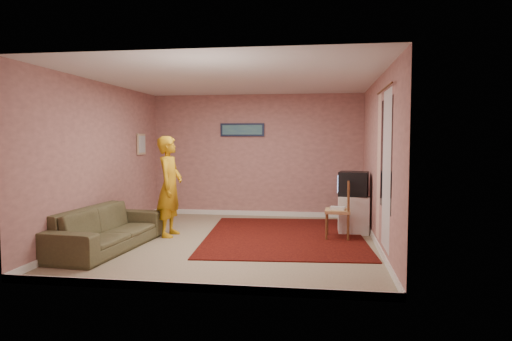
# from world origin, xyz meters

# --- Properties ---
(ground) EXTENTS (5.00, 5.00, 0.00)m
(ground) POSITION_xyz_m (0.00, 0.00, 0.00)
(ground) COLOR tan
(ground) RESTS_ON ground
(wall_back) EXTENTS (4.50, 0.02, 2.60)m
(wall_back) POSITION_xyz_m (0.00, 2.50, 1.30)
(wall_back) COLOR tan
(wall_back) RESTS_ON ground
(wall_front) EXTENTS (4.50, 0.02, 2.60)m
(wall_front) POSITION_xyz_m (0.00, -2.50, 1.30)
(wall_front) COLOR tan
(wall_front) RESTS_ON ground
(wall_left) EXTENTS (0.02, 5.00, 2.60)m
(wall_left) POSITION_xyz_m (-2.25, 0.00, 1.30)
(wall_left) COLOR tan
(wall_left) RESTS_ON ground
(wall_right) EXTENTS (0.02, 5.00, 2.60)m
(wall_right) POSITION_xyz_m (2.25, 0.00, 1.30)
(wall_right) COLOR tan
(wall_right) RESTS_ON ground
(ceiling) EXTENTS (4.50, 5.00, 0.02)m
(ceiling) POSITION_xyz_m (0.00, 0.00, 2.60)
(ceiling) COLOR silver
(ceiling) RESTS_ON wall_back
(baseboard_back) EXTENTS (4.50, 0.02, 0.10)m
(baseboard_back) POSITION_xyz_m (0.00, 2.49, 0.05)
(baseboard_back) COLOR white
(baseboard_back) RESTS_ON ground
(baseboard_front) EXTENTS (4.50, 0.02, 0.10)m
(baseboard_front) POSITION_xyz_m (0.00, -2.49, 0.05)
(baseboard_front) COLOR white
(baseboard_front) RESTS_ON ground
(baseboard_left) EXTENTS (0.02, 5.00, 0.10)m
(baseboard_left) POSITION_xyz_m (-2.24, 0.00, 0.05)
(baseboard_left) COLOR white
(baseboard_left) RESTS_ON ground
(baseboard_right) EXTENTS (0.02, 5.00, 0.10)m
(baseboard_right) POSITION_xyz_m (2.24, 0.00, 0.05)
(baseboard_right) COLOR white
(baseboard_right) RESTS_ON ground
(window) EXTENTS (0.01, 1.10, 1.50)m
(window) POSITION_xyz_m (2.24, -0.90, 1.45)
(window) COLOR black
(window) RESTS_ON wall_right
(curtain_sheer) EXTENTS (0.01, 0.75, 2.10)m
(curtain_sheer) POSITION_xyz_m (2.23, -1.05, 1.25)
(curtain_sheer) COLOR silver
(curtain_sheer) RESTS_ON wall_right
(curtain_floral) EXTENTS (0.01, 0.35, 2.10)m
(curtain_floral) POSITION_xyz_m (2.21, -0.35, 1.25)
(curtain_floral) COLOR silver
(curtain_floral) RESTS_ON wall_right
(curtain_rod) EXTENTS (0.02, 1.40, 0.02)m
(curtain_rod) POSITION_xyz_m (2.20, -0.90, 2.32)
(curtain_rod) COLOR brown
(curtain_rod) RESTS_ON wall_right
(picture_back) EXTENTS (0.95, 0.04, 0.28)m
(picture_back) POSITION_xyz_m (-0.30, 2.47, 1.85)
(picture_back) COLOR #141D38
(picture_back) RESTS_ON wall_back
(picture_left) EXTENTS (0.04, 0.38, 0.42)m
(picture_left) POSITION_xyz_m (-2.22, 1.60, 1.55)
(picture_left) COLOR #CBB18B
(picture_left) RESTS_ON wall_left
(area_rug) EXTENTS (2.86, 3.46, 0.02)m
(area_rug) POSITION_xyz_m (0.77, 0.47, 0.01)
(area_rug) COLOR black
(area_rug) RESTS_ON ground
(tv_cabinet) EXTENTS (0.52, 0.47, 0.66)m
(tv_cabinet) POSITION_xyz_m (1.95, 0.94, 0.33)
(tv_cabinet) COLOR white
(tv_cabinet) RESTS_ON ground
(crt_tv) EXTENTS (0.56, 0.52, 0.43)m
(crt_tv) POSITION_xyz_m (1.95, 0.94, 0.87)
(crt_tv) COLOR black
(crt_tv) RESTS_ON tv_cabinet
(chair_a) EXTENTS (0.40, 0.38, 0.46)m
(chair_a) POSITION_xyz_m (1.93, 2.05, 0.52)
(chair_a) COLOR tan
(chair_a) RESTS_ON ground
(dvd_player) EXTENTS (0.34, 0.25, 0.06)m
(dvd_player) POSITION_xyz_m (1.93, 2.05, 0.46)
(dvd_player) COLOR #BBBAC0
(dvd_player) RESTS_ON chair_a
(blue_throw) EXTENTS (0.41, 0.05, 0.43)m
(blue_throw) POSITION_xyz_m (1.93, 2.20, 0.69)
(blue_throw) COLOR #8DADE8
(blue_throw) RESTS_ON chair_a
(chair_b) EXTENTS (0.43, 0.45, 0.52)m
(chair_b) POSITION_xyz_m (1.66, 0.43, 0.58)
(chair_b) COLOR tan
(chair_b) RESTS_ON ground
(game_console) EXTENTS (0.26, 0.20, 0.05)m
(game_console) POSITION_xyz_m (1.66, 0.43, 0.51)
(game_console) COLOR silver
(game_console) RESTS_ON chair_b
(sofa) EXTENTS (1.03, 2.22, 0.63)m
(sofa) POSITION_xyz_m (-1.80, -0.81, 0.31)
(sofa) COLOR brown
(sofa) RESTS_ON ground
(person) EXTENTS (0.41, 0.63, 1.70)m
(person) POSITION_xyz_m (-1.17, 0.24, 0.85)
(person) COLOR #C48D12
(person) RESTS_ON ground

